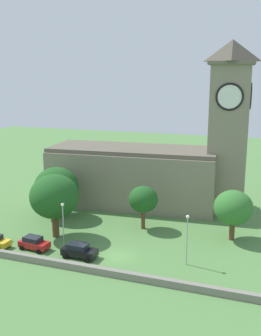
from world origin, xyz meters
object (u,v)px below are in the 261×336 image
(streetlamp_central, at_px, (187,231))
(tree_churchyard, at_px, (57,187))
(tree_riverside_west, at_px, (54,197))
(tree_riverside_east, at_px, (233,208))
(church, at_px, (155,165))
(tree_by_tower, at_px, (143,199))
(car_black, at_px, (79,250))
(car_red, at_px, (34,243))
(streetlamp_west_mid, at_px, (63,219))

(streetlamp_central, xyz_separation_m, tree_churchyard, (-23.95, 10.00, 0.72))
(tree_riverside_west, xyz_separation_m, tree_riverside_east, (24.34, 7.56, -1.29))
(church, relative_size, tree_by_tower, 5.29)
(car_black, distance_m, tree_riverside_east, 22.30)
(tree_by_tower, height_order, tree_riverside_east, tree_riverside_east)
(church, distance_m, car_black, 25.16)
(car_black, xyz_separation_m, tree_churchyard, (-10.48, 12.68, 4.16))
(streetlamp_central, xyz_separation_m, tree_riverside_west, (-19.84, 2.39, 1.69))
(car_red, height_order, tree_churchyard, tree_churchyard)
(car_red, relative_size, tree_churchyard, 0.51)
(car_black, distance_m, streetlamp_west_mid, 4.72)
(streetlamp_west_mid, xyz_separation_m, tree_churchyard, (-7.60, 11.46, 0.63))
(tree_churchyard, bearing_deg, tree_riverside_west, -61.65)
(tree_riverside_east, bearing_deg, streetlamp_west_mid, -151.29)
(streetlamp_central, bearing_deg, streetlamp_west_mid, -174.88)
(car_black, bearing_deg, tree_riverside_east, 35.10)
(streetlamp_west_mid, bearing_deg, church, 75.65)
(streetlamp_west_mid, height_order, tree_riverside_east, tree_riverside_east)
(tree_by_tower, distance_m, tree_churchyard, 15.15)
(tree_by_tower, relative_size, tree_riverside_east, 0.92)
(streetlamp_west_mid, height_order, tree_by_tower, tree_by_tower)
(church, height_order, tree_riverside_east, church)
(car_red, xyz_separation_m, tree_riverside_east, (24.87, 12.46, 3.89))
(church, bearing_deg, tree_riverside_west, -116.15)
(car_red, bearing_deg, tree_riverside_west, 83.75)
(tree_riverside_west, xyz_separation_m, tree_by_tower, (11.03, 7.34, -1.40))
(car_red, height_order, tree_riverside_west, tree_riverside_west)
(streetlamp_central, distance_m, tree_riverside_west, 20.06)
(car_red, distance_m, tree_riverside_west, 7.15)
(car_red, xyz_separation_m, car_black, (6.90, -0.17, 0.05))
(car_red, distance_m, tree_by_tower, 17.26)
(tree_churchyard, bearing_deg, streetlamp_west_mid, -56.45)
(car_red, xyz_separation_m, tree_by_tower, (11.57, 12.24, 3.78))
(streetlamp_west_mid, xyz_separation_m, tree_by_tower, (7.54, 11.19, 0.19))
(streetlamp_central, bearing_deg, tree_churchyard, 157.34)
(streetlamp_central, xyz_separation_m, tree_by_tower, (-8.81, 9.73, 0.29))
(tree_riverside_west, distance_m, tree_by_tower, 13.32)
(tree_riverside_west, height_order, tree_by_tower, tree_riverside_west)
(church, xyz_separation_m, car_black, (-2.98, -24.10, -6.57))
(tree_by_tower, bearing_deg, car_black, -110.60)
(car_red, distance_m, tree_churchyard, 13.67)
(tree_riverside_west, bearing_deg, tree_by_tower, 33.64)
(car_red, bearing_deg, church, 67.56)
(tree_riverside_west, relative_size, tree_churchyard, 1.10)
(streetlamp_west_mid, bearing_deg, streetlamp_central, 5.12)
(car_red, height_order, car_black, car_black)
(car_black, xyz_separation_m, tree_by_tower, (4.66, 12.41, 3.73))
(streetlamp_west_mid, height_order, tree_churchyard, tree_churchyard)
(car_red, distance_m, streetlamp_west_mid, 5.49)
(church, distance_m, streetlamp_west_mid, 23.82)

